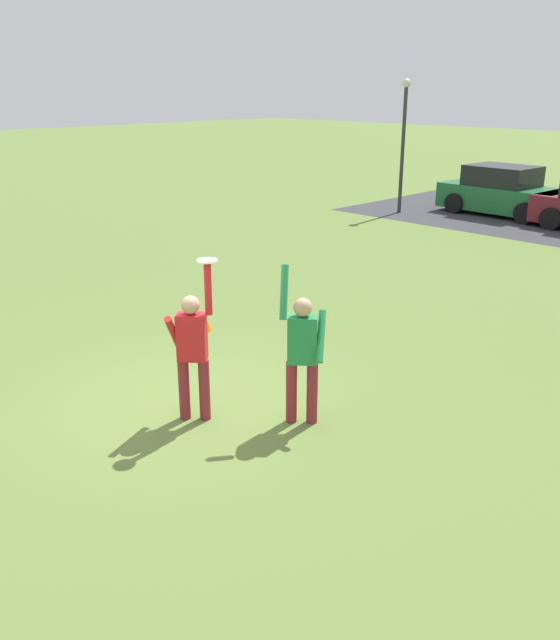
# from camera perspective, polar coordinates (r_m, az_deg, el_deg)

# --- Properties ---
(ground_plane) EXTENTS (120.00, 120.00, 0.00)m
(ground_plane) POSITION_cam_1_polar(r_m,az_deg,el_deg) (9.11, -8.01, -7.20)
(ground_plane) COLOR olive
(person_catcher) EXTENTS (0.56, 0.55, 2.08)m
(person_catcher) POSITION_cam_1_polar(r_m,az_deg,el_deg) (8.35, -7.49, -2.33)
(person_catcher) COLOR maroon
(person_catcher) RESTS_ON ground_plane
(person_defender) EXTENTS (0.65, 0.65, 2.05)m
(person_defender) POSITION_cam_1_polar(r_m,az_deg,el_deg) (8.20, 1.91, -2.59)
(person_defender) COLOR maroon
(person_defender) RESTS_ON ground_plane
(frisbee_disc) EXTENTS (0.25, 0.25, 0.02)m
(frisbee_disc) POSITION_cam_1_polar(r_m,az_deg,el_deg) (7.97, -6.24, 5.06)
(frisbee_disc) COLOR white
(frisbee_disc) RESTS_ON person_catcher
(parked_car_green) EXTENTS (4.19, 2.21, 1.59)m
(parked_car_green) POSITION_cam_1_polar(r_m,az_deg,el_deg) (23.49, 18.52, 10.26)
(parked_car_green) COLOR #1E6633
(parked_car_green) RESTS_ON ground_plane
(lamppost_by_lot) EXTENTS (0.28, 0.28, 4.26)m
(lamppost_by_lot) POSITION_cam_1_polar(r_m,az_deg,el_deg) (22.86, 10.50, 15.39)
(lamppost_by_lot) COLOR #2D2D33
(lamppost_by_lot) RESTS_ON ground_plane
(field_cone_orange) EXTENTS (0.26, 0.26, 0.32)m
(field_cone_orange) POSITION_cam_1_polar(r_m,az_deg,el_deg) (11.71, -6.47, -0.14)
(field_cone_orange) COLOR orange
(field_cone_orange) RESTS_ON ground_plane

